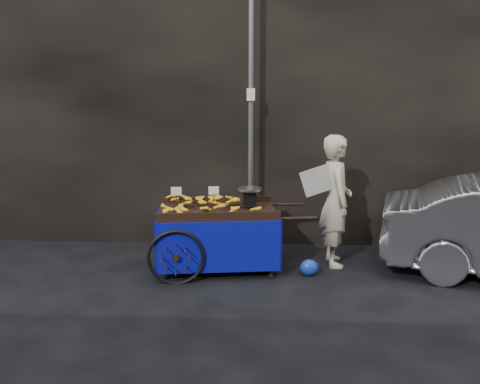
{
  "coord_description": "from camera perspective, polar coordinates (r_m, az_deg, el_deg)",
  "views": [
    {
      "loc": [
        0.45,
        -5.74,
        2.39
      ],
      "look_at": [
        0.17,
        0.5,
        1.1
      ],
      "focal_mm": 35.0,
      "sensor_mm": 36.0,
      "label": 1
    }
  ],
  "objects": [
    {
      "name": "plastic_bag",
      "position": [
        6.46,
        8.43,
        -9.08
      ],
      "size": [
        0.25,
        0.2,
        0.22
      ],
      "primitive_type": "ellipsoid",
      "color": "#1835B4",
      "rests_on": "ground"
    },
    {
      "name": "vendor",
      "position": [
        6.72,
        11.58,
        -1.05
      ],
      "size": [
        0.78,
        0.7,
        1.86
      ],
      "rotation": [
        0.0,
        0.0,
        1.63
      ],
      "color": "#C7B293",
      "rests_on": "ground"
    },
    {
      "name": "building_wall",
      "position": [
        8.34,
        2.19,
        12.46
      ],
      "size": [
        13.5,
        2.0,
        5.0
      ],
      "color": "black",
      "rests_on": "ground"
    },
    {
      "name": "street_pole",
      "position": [
        7.05,
        1.32,
        8.59
      ],
      "size": [
        0.12,
        0.1,
        4.0
      ],
      "color": "slate",
      "rests_on": "ground"
    },
    {
      "name": "banana_cart",
      "position": [
        6.49,
        -3.22,
        -2.95
      ],
      "size": [
        2.34,
        1.29,
        1.21
      ],
      "rotation": [
        0.0,
        0.0,
        0.12
      ],
      "color": "black",
      "rests_on": "ground"
    },
    {
      "name": "ground",
      "position": [
        6.23,
        -1.83,
        -10.84
      ],
      "size": [
        80.0,
        80.0,
        0.0
      ],
      "primitive_type": "plane",
      "color": "black",
      "rests_on": "ground"
    }
  ]
}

